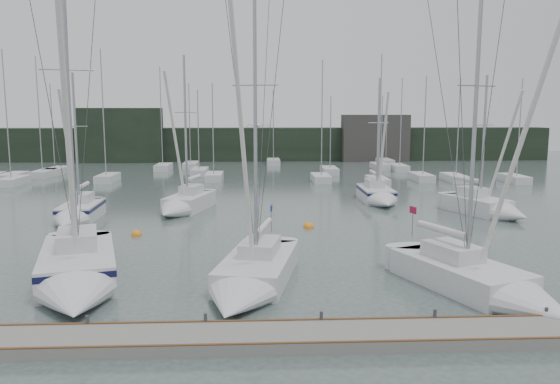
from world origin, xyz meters
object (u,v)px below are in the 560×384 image
Objects in this scene: sailboat_near_left at (77,275)px; sailboat_mid_d at (379,197)px; buoy_b at (309,227)px; buoy_c at (137,235)px; sailboat_mid_a at (76,214)px; sailboat_mid_b at (182,205)px; sailboat_near_right at (493,287)px; sailboat_near_center at (249,281)px; sailboat_mid_e at (490,208)px.

sailboat_near_left is 1.43× the size of sailboat_mid_d.
buoy_b is 1.08× the size of buoy_c.
sailboat_mid_a is 7.53m from sailboat_mid_b.
sailboat_near_right is 23.38m from sailboat_mid_d.
sailboat_near_center is 1.34× the size of sailboat_mid_d.
sailboat_mid_b is (2.14, 17.82, -0.09)m from sailboat_near_left.
sailboat_near_left is at bearing -173.43° from sailboat_near_center.
sailboat_near_center is 19.34m from sailboat_mid_a.
sailboat_near_right is 22.15× the size of buoy_c.
sailboat_near_center is at bearing -21.49° from sailboat_near_left.
sailboat_near_right is at bearing -66.95° from buoy_b.
sailboat_mid_b reaches higher than sailboat_mid_e.
sailboat_near_right is at bearing -39.67° from sailboat_mid_a.
sailboat_near_left is 15.24m from sailboat_mid_a.
sailboat_near_center is at bearing -114.76° from sailboat_mid_d.
sailboat_near_right is 1.34× the size of sailboat_mid_a.
sailboat_mid_d is (17.88, 21.33, -0.09)m from sailboat_near_left.
sailboat_near_left reaches higher than buoy_c.
sailboat_near_center is 13.43m from buoy_b.
sailboat_near_left is 29.09m from sailboat_mid_e.
sailboat_mid_d is 9.03m from sailboat_mid_e.
sailboat_near_right reaches higher than sailboat_mid_a.
sailboat_mid_e is 16.63× the size of buoy_c.
sailboat_mid_d is 20.72m from buoy_c.
buoy_c is (-24.38, -5.01, -0.56)m from sailboat_mid_e.
sailboat_mid_a is (-4.63, 14.52, -0.08)m from sailboat_near_left.
buoy_b is (8.97, -5.65, -0.56)m from sailboat_mid_b.
sailboat_near_right is at bearing -37.50° from sailboat_mid_b.
buoy_c is at bearing -42.45° from sailboat_mid_a.
sailboat_near_center is at bearing -59.02° from sailboat_mid_b.
sailboat_mid_e is (29.31, 0.88, -0.00)m from sailboat_mid_a.
buoy_c is at bearing -147.22° from sailboat_mid_d.
buoy_b is (11.11, 12.17, -0.65)m from sailboat_near_left.
sailboat_mid_d is (22.50, 6.81, -0.01)m from sailboat_mid_a.
sailboat_mid_b is at bearing 23.55° from sailboat_mid_a.
sailboat_mid_a is 29.32m from sailboat_mid_e.
buoy_c is (4.92, -4.13, -0.56)m from sailboat_mid_a.
sailboat_near_left is at bearing -129.10° from sailboat_mid_d.
buoy_b is (3.81, 12.87, -0.50)m from sailboat_near_center.
sailboat_near_right is 20.57× the size of buoy_b.
sailboat_mid_e is at bearing 13.37° from buoy_b.
sailboat_near_left is at bearing -91.64° from buoy_c.
sailboat_mid_e is (17.37, 16.09, 0.06)m from sailboat_near_center.
sailboat_mid_b is (6.77, 3.30, -0.00)m from sailboat_mid_a.
sailboat_near_left reaches higher than sailboat_mid_e.
sailboat_mid_b is 16.12m from sailboat_mid_d.
sailboat_mid_a is at bearing 140.12° from sailboat_near_center.
sailboat_mid_b is at bearing -166.54° from sailboat_mid_d.
sailboat_near_left is at bearing -81.46° from sailboat_mid_b.
sailboat_near_center reaches higher than sailboat_mid_e.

